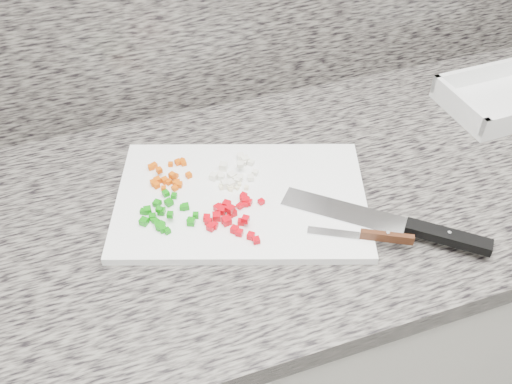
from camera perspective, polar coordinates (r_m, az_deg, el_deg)
cabinet at (r=1.37m, az=1.76°, el=-14.33°), size 3.92×0.62×0.86m
countertop at (r=1.03m, az=2.29°, el=-0.61°), size 3.96×0.64×0.04m
cutting_board at (r=0.98m, az=-1.49°, el=-0.67°), size 0.50×0.41×0.01m
carrot_pile at (r=1.02m, az=-8.77°, el=1.58°), size 0.07×0.08×0.02m
onion_pile at (r=1.01m, az=-2.36°, el=1.83°), size 0.09×0.08×0.02m
green_pepper_pile at (r=0.95m, az=-9.09°, el=-2.21°), size 0.10×0.10×0.02m
red_pepper_pile at (r=0.94m, az=-2.48°, el=-2.24°), size 0.11×0.12×0.02m
garlic_pile at (r=0.99m, az=-2.24°, el=0.33°), size 0.05×0.05×0.01m
chef_knife at (r=0.95m, az=15.21°, el=-3.47°), size 0.28×0.25×0.02m
paring_knife at (r=0.92m, az=11.65°, el=-4.33°), size 0.15×0.09×0.02m
tray at (r=1.31m, az=23.60°, el=8.50°), size 0.25×0.18×0.05m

